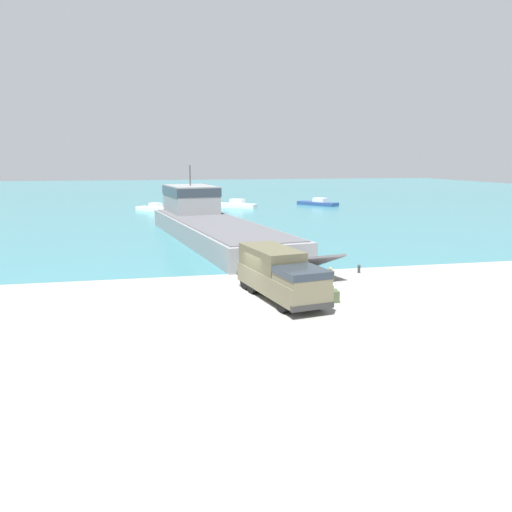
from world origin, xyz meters
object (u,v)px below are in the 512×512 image
Objects in this scene: landing_craft at (208,220)px; moored_boat_b at (318,203)px; moored_boat_a at (154,208)px; mooring_bollard at (359,268)px; military_truck at (280,274)px; moored_boat_c at (235,205)px; cargo_crate at (332,296)px; soldier_on_ramp at (330,278)px.

moored_boat_b is at bearing 45.37° from landing_craft.
moored_boat_a is 29.91m from moored_boat_b.
mooring_bollard is at bearing -75.18° from landing_craft.
moored_boat_b is (29.55, 4.66, 0.01)m from moored_boat_a.
military_truck reaches higher than moored_boat_a.
moored_boat_c is 12.18× the size of mooring_bollard.
mooring_bollard is at bearing 55.74° from cargo_crate.
military_truck reaches higher than moored_boat_b.
landing_craft is at bearing 99.13° from cargo_crate.
moored_boat_a is at bearing -131.16° from soldier_on_ramp.
military_truck is at bearing 157.39° from cargo_crate.
moored_boat_c is (13.91, 3.64, 0.05)m from moored_boat_a.
moored_boat_c is at bearing -145.53° from soldier_on_ramp.
soldier_on_ramp is 0.22× the size of moored_boat_b.
landing_craft is at bearing 114.13° from mooring_bollard.
cargo_crate is (-4.59, -6.74, -0.01)m from mooring_bollard.
mooring_bollard is (-15.25, -53.75, -0.12)m from moored_boat_b.
soldier_on_ramp is at bearing 88.93° from military_truck.
military_truck is 58.71m from moored_boat_c.
cargo_crate is at bearing -121.23° from moored_boat_a.
moored_boat_b reaches higher than mooring_bollard.
cargo_crate is (2.86, -1.19, -1.20)m from military_truck.
military_truck is at bearing -123.95° from moored_boat_a.
moored_boat_b is at bearing 74.16° from mooring_bollard.
moored_boat_c is at bearing 85.95° from cargo_crate.
military_truck is at bearing -96.15° from landing_craft.
moored_boat_b is 63.66m from cargo_crate.
soldier_on_ramp reaches higher than moored_boat_c.
moored_boat_b is (24.10, 34.00, -1.35)m from landing_craft.
moored_boat_b is 55.87m from mooring_bollard.
soldier_on_ramp reaches higher than moored_boat_b.
cargo_crate is (-19.84, -60.49, -0.13)m from moored_boat_b.
landing_craft reaches higher than military_truck.
moored_boat_c is (-15.63, -1.02, 0.04)m from moored_boat_b.
cargo_crate is at bearing 22.16° from soldier_on_ramp.
moored_boat_a is at bearing 141.92° from moored_boat_c.
military_truck is at bearing -146.58° from moored_boat_b.
cargo_crate is (9.71, -55.83, -0.12)m from moored_boat_a.
landing_craft is 29.87m from moored_boat_a.
landing_craft is 4.37× the size of military_truck.
moored_boat_a is at bearing 99.86° from cargo_crate.
landing_craft is 25.18m from soldier_on_ramp.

